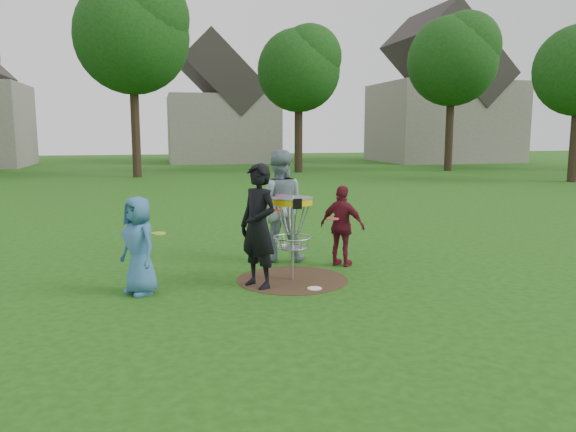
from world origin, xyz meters
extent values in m
plane|color=#19470F|center=(0.00, 0.00, 0.00)|extent=(100.00, 100.00, 0.00)
cylinder|color=#47331E|center=(0.00, 0.00, 0.00)|extent=(1.80, 1.80, 0.01)
imported|color=#376798|center=(-2.37, -0.23, 0.72)|extent=(0.78, 0.85, 1.45)
imported|color=black|center=(-0.60, -0.29, 0.95)|extent=(0.76, 0.83, 1.90)
imported|color=gray|center=(0.09, 1.43, 1.02)|extent=(1.14, 0.97, 2.05)
imported|color=maroon|center=(1.09, 0.72, 0.72)|extent=(0.85, 0.84, 1.44)
cylinder|color=white|center=(0.20, -0.61, 0.01)|extent=(0.22, 0.22, 0.02)
cylinder|color=#9EA0A5|center=(0.00, 0.00, 0.69)|extent=(0.05, 0.05, 1.38)
cylinder|color=gold|center=(0.00, 0.00, 1.28)|extent=(0.64, 0.64, 0.10)
cylinder|color=#9EA0A5|center=(0.00, 0.00, 1.34)|extent=(0.66, 0.66, 0.01)
cube|color=black|center=(0.00, -0.33, 1.28)|extent=(0.14, 0.02, 0.16)
torus|color=#9EA0A5|center=(0.00, 0.00, 0.70)|extent=(0.62, 0.62, 0.02)
torus|color=#9EA0A5|center=(0.00, 0.00, 0.54)|extent=(0.50, 0.50, 0.02)
cylinder|color=#9EA0A5|center=(0.00, 0.00, 0.53)|extent=(0.44, 0.44, 0.01)
cylinder|color=#A5DB18|center=(-2.09, -0.21, 0.89)|extent=(0.22, 0.22, 0.02)
cylinder|color=#FF3715|center=(-0.35, -0.17, 1.17)|extent=(0.22, 0.22, 0.02)
cylinder|color=#FF43A1|center=(0.07, 1.15, 1.25)|extent=(0.22, 0.22, 0.02)
cylinder|color=#FF4353|center=(0.86, 0.57, 0.88)|extent=(0.22, 0.22, 0.02)
cylinder|color=#38281C|center=(-3.00, 21.50, 2.31)|extent=(0.46, 0.46, 4.62)
sphere|color=#164211|center=(-3.00, 21.50, 7.04)|extent=(5.72, 5.72, 5.72)
cylinder|color=#38281C|center=(6.00, 23.00, 1.89)|extent=(0.46, 0.46, 3.78)
sphere|color=#164211|center=(6.00, 23.00, 5.76)|extent=(4.68, 4.68, 4.68)
cylinder|color=#38281C|center=(15.00, 22.00, 2.10)|extent=(0.46, 0.46, 4.20)
sphere|color=#164211|center=(15.00, 22.00, 6.40)|extent=(5.20, 5.20, 5.20)
cylinder|color=#38281C|center=(17.00, 14.00, 1.68)|extent=(0.46, 0.46, 3.36)
cube|color=gray|center=(3.00, 35.00, 2.50)|extent=(8.00, 7.00, 5.00)
cube|color=#2D2826|center=(3.00, 35.00, 6.44)|extent=(6.11, 7.14, 6.11)
cube|color=gray|center=(20.00, 32.00, 3.00)|extent=(10.00, 8.00, 6.00)
cube|color=#2D2826|center=(20.00, 32.00, 7.80)|extent=(7.64, 8.16, 7.64)
camera|label=1|loc=(-2.10, -8.56, 2.39)|focal=35.00mm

